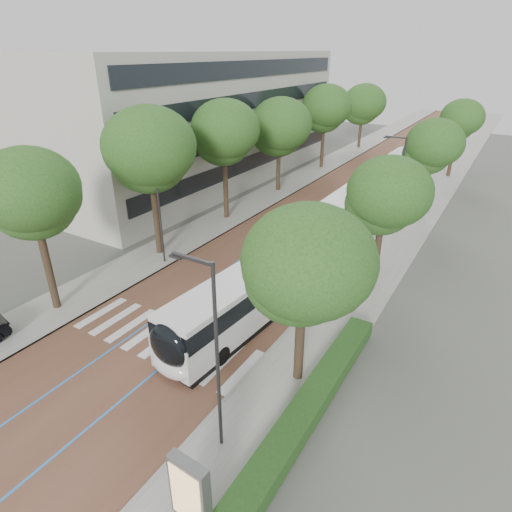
{
  "coord_description": "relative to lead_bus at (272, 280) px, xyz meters",
  "views": [
    {
      "loc": [
        14.19,
        -12.58,
        14.14
      ],
      "look_at": [
        1.63,
        8.2,
        2.4
      ],
      "focal_mm": 30.0,
      "sensor_mm": 36.0,
      "label": 1
    }
  ],
  "objects": [
    {
      "name": "sidewalk_right",
      "position": [
        4.14,
        32.83,
        -1.57
      ],
      "size": [
        4.0,
        140.0,
        0.12
      ],
      "primitive_type": "cube",
      "color": "gray",
      "rests_on": "ground"
    },
    {
      "name": "zebra_crossing",
      "position": [
        -3.16,
        -6.17,
        -1.6
      ],
      "size": [
        10.55,
        3.6,
        0.01
      ],
      "color": "silver",
      "rests_on": "ground"
    },
    {
      "name": "trees_right",
      "position": [
        4.34,
        12.42,
        4.31
      ],
      "size": [
        5.6,
        47.25,
        8.56
      ],
      "color": "black",
      "rests_on": "ground"
    },
    {
      "name": "office_building",
      "position": [
        -22.83,
        20.83,
        5.37
      ],
      "size": [
        18.11,
        40.0,
        14.0
      ],
      "color": "#B0AFA3",
      "rests_on": "ground"
    },
    {
      "name": "streetlight_near",
      "position": [
        3.26,
        -10.17,
        3.19
      ],
      "size": [
        1.82,
        0.2,
        8.0
      ],
      "color": "#313133",
      "rests_on": "sidewalk_right"
    },
    {
      "name": "lane_line_left",
      "position": [
        -4.96,
        32.83,
        -1.6
      ],
      "size": [
        0.12,
        126.0,
        0.01
      ],
      "primitive_type": "cube",
      "color": "blue",
      "rests_on": "road"
    },
    {
      "name": "sidewalk_left",
      "position": [
        -10.86,
        32.83,
        -1.57
      ],
      "size": [
        4.0,
        140.0,
        0.12
      ],
      "primitive_type": "cube",
      "color": "gray",
      "rests_on": "ground"
    },
    {
      "name": "lead_bus",
      "position": [
        0.0,
        0.0,
        0.0
      ],
      "size": [
        3.98,
        18.54,
        3.2
      ],
      "rotation": [
        0.0,
        0.0,
        -0.08
      ],
      "color": "black",
      "rests_on": "ground"
    },
    {
      "name": "kerb_right",
      "position": [
        2.24,
        32.83,
        -1.57
      ],
      "size": [
        0.2,
        140.0,
        0.14
      ],
      "primitive_type": "cube",
      "color": "gray",
      "rests_on": "ground"
    },
    {
      "name": "lamp_post_left",
      "position": [
        -9.46,
        0.83,
        2.49
      ],
      "size": [
        0.14,
        0.14,
        8.0
      ],
      "primitive_type": "cylinder",
      "color": "#313133",
      "rests_on": "sidewalk_left"
    },
    {
      "name": "ad_panel",
      "position": [
        4.57,
        -13.34,
        0.06
      ],
      "size": [
        1.46,
        0.59,
        2.99
      ],
      "rotation": [
        0.0,
        0.0,
        -0.05
      ],
      "color": "#59595B",
      "rests_on": "sidewalk_right"
    },
    {
      "name": "kerb_left",
      "position": [
        -8.96,
        32.83,
        -1.57
      ],
      "size": [
        0.2,
        140.0,
        0.14
      ],
      "primitive_type": "cube",
      "color": "gray",
      "rests_on": "ground"
    },
    {
      "name": "bus_queued_0",
      "position": [
        -0.45,
        15.68,
        -0.0
      ],
      "size": [
        2.58,
        12.41,
        3.2
      ],
      "rotation": [
        0.0,
        0.0,
        -0.0
      ],
      "color": "silver",
      "rests_on": "ground"
    },
    {
      "name": "streetlight_far",
      "position": [
        3.26,
        14.83,
        3.19
      ],
      "size": [
        1.82,
        0.2,
        8.0
      ],
      "color": "#313133",
      "rests_on": "sidewalk_right"
    },
    {
      "name": "road",
      "position": [
        -3.36,
        32.83,
        -1.62
      ],
      "size": [
        11.0,
        140.0,
        0.02
      ],
      "primitive_type": "cube",
      "color": "brown",
      "rests_on": "ground"
    },
    {
      "name": "bus_queued_1",
      "position": [
        -0.62,
        29.57,
        -0.0
      ],
      "size": [
        2.67,
        12.43,
        3.2
      ],
      "rotation": [
        0.0,
        0.0,
        -0.01
      ],
      "color": "silver",
      "rests_on": "ground"
    },
    {
      "name": "ground",
      "position": [
        -3.36,
        -7.17,
        -1.63
      ],
      "size": [
        160.0,
        160.0,
        0.0
      ],
      "primitive_type": "plane",
      "color": "#51544C",
      "rests_on": "ground"
    },
    {
      "name": "lane_line_right",
      "position": [
        -1.76,
        32.83,
        -1.6
      ],
      "size": [
        0.12,
        126.0,
        0.01
      ],
      "primitive_type": "cube",
      "color": "blue",
      "rests_on": "road"
    },
    {
      "name": "trees_left",
      "position": [
        -10.86,
        20.07,
        5.37
      ],
      "size": [
        6.45,
        60.86,
        10.36
      ],
      "color": "black",
      "rests_on": "ground"
    },
    {
      "name": "hedge",
      "position": [
        5.74,
        -7.17,
        -1.11
      ],
      "size": [
        1.2,
        14.0,
        0.8
      ],
      "primitive_type": "cube",
      "color": "#183B14",
      "rests_on": "sidewalk_right"
    }
  ]
}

